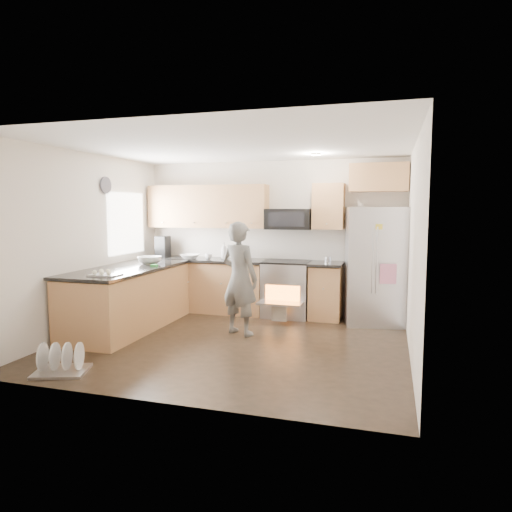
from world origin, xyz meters
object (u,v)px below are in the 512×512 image
(stove_range, at_px, (287,276))
(person, at_px, (240,278))
(dish_rack, at_px, (61,365))
(refrigerator, at_px, (375,266))

(stove_range, xyz_separation_m, person, (-0.41, -1.27, 0.13))
(person, relative_size, dish_rack, 2.45)
(refrigerator, bearing_deg, person, -157.36)
(stove_range, bearing_deg, person, -107.80)
(refrigerator, xyz_separation_m, person, (-1.83, -1.17, -0.10))
(refrigerator, relative_size, dish_rack, 2.76)
(stove_range, relative_size, refrigerator, 0.98)
(stove_range, relative_size, person, 1.11)
(stove_range, height_order, dish_rack, stove_range)
(refrigerator, bearing_deg, dish_rack, -145.10)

